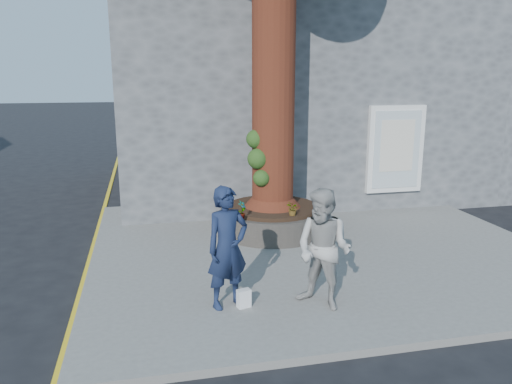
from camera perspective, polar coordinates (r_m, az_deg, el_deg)
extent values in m
plane|color=black|center=(9.22, 0.12, -9.33)|extent=(120.00, 120.00, 0.00)
cube|color=slate|center=(10.50, 6.96, -6.22)|extent=(9.00, 8.00, 0.12)
cube|color=yellow|center=(10.03, -18.66, -8.15)|extent=(0.10, 30.00, 0.01)
cube|color=#515457|center=(16.12, 3.22, 11.35)|extent=(10.00, 8.00, 6.00)
cube|color=white|center=(13.13, 15.64, 4.73)|extent=(1.50, 0.12, 2.20)
cube|color=silver|center=(13.08, 15.77, 4.69)|extent=(1.25, 0.04, 1.95)
cube|color=silver|center=(13.05, 15.84, 5.11)|extent=(0.90, 0.02, 1.30)
cube|color=#515457|center=(19.85, 26.45, 10.38)|extent=(6.00, 8.00, 6.00)
cylinder|color=black|center=(11.11, 1.88, -3.28)|extent=(2.30, 2.30, 0.52)
cylinder|color=black|center=(11.03, 1.89, -1.78)|extent=(2.04, 2.04, 0.08)
cylinder|color=#4D1913|center=(10.68, 2.05, 18.24)|extent=(0.90, 0.90, 7.50)
cone|color=#4D1913|center=(10.93, 1.91, 0.19)|extent=(1.24, 1.24, 0.70)
sphere|color=#1E3F15|center=(10.50, 0.20, 3.83)|extent=(0.44, 0.44, 0.44)
sphere|color=#1E3F15|center=(10.50, 0.64, 1.60)|extent=(0.36, 0.36, 0.36)
sphere|color=#1E3F15|center=(10.56, -0.05, 6.07)|extent=(0.40, 0.40, 0.40)
imported|color=#16213E|center=(7.44, -3.28, -6.36)|extent=(0.79, 0.65, 1.86)
imported|color=#AAA7A3|center=(7.48, 7.73, -6.52)|extent=(1.10, 1.12, 1.82)
cube|color=white|center=(7.69, -1.40, -12.06)|extent=(0.22, 0.17, 0.28)
imported|color=gray|center=(9.98, -1.61, -2.04)|extent=(0.23, 0.24, 0.38)
imported|color=gray|center=(10.43, 7.60, -1.45)|extent=(0.28, 0.28, 0.39)
imported|color=gray|center=(10.44, 7.59, -1.67)|extent=(0.23, 0.23, 0.31)
imported|color=gray|center=(10.24, 4.26, -1.92)|extent=(0.30, 0.32, 0.29)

